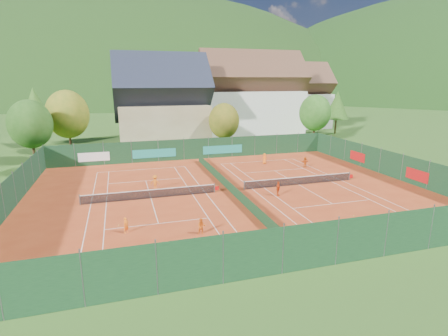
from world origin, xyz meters
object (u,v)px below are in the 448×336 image
player_right_near (278,189)px  player_right_far_a (264,159)px  chalet (162,107)px  player_left_far (155,182)px  hotel_block_a (251,99)px  player_right_far_b (305,162)px  hotel_block_b (293,100)px  player_left_mid (202,226)px  player_left_near (126,225)px  ball_hopper (409,220)px

player_right_near → player_right_far_a: 13.78m
chalet → player_right_far_a: chalet is taller
chalet → player_left_far: bearing=-99.0°
hotel_block_a → player_right_far_b: bearing=-96.6°
chalet → hotel_block_a: (19.00, 6.00, 0.76)m
chalet → hotel_block_b: chalet is taller
player_left_mid → player_right_far_a: bearing=63.6°
hotel_block_a → player_right_far_b: 29.96m
player_left_mid → player_right_far_a: 23.89m
hotel_block_b → player_left_near: bearing=-128.2°
ball_hopper → player_right_near: player_right_near is taller
hotel_block_b → chalet: bearing=-157.0°
hotel_block_a → player_left_near: 51.34m
hotel_block_b → player_right_far_a: (-21.68, -33.60, -5.90)m
hotel_block_a → player_left_near: (-26.50, -43.45, -6.77)m
player_left_far → player_right_near: bearing=168.9°
ball_hopper → player_left_near: (-21.24, 5.11, 0.06)m
chalet → player_right_near: 34.03m
ball_hopper → player_left_far: size_ratio=0.52×
ball_hopper → player_left_mid: (-15.89, 3.22, 0.08)m
hotel_block_a → player_left_far: 41.01m
hotel_block_a → player_right_far_a: bearing=-106.7°
hotel_block_b → player_left_far: bearing=-132.2°
player_left_mid → player_right_far_b: player_right_far_b is taller
chalet → player_left_mid: size_ratio=12.75×
player_left_far → player_right_near: player_left_far is taller
player_left_near → player_right_far_a: (18.82, 17.85, 0.10)m
hotel_block_a → player_left_mid: hotel_block_a is taller
player_left_near → player_right_near: size_ratio=0.84×
hotel_block_b → player_right_far_b: hotel_block_b is taller
chalet → hotel_block_b: (33.00, 14.00, -0.01)m
hotel_block_b → player_left_mid: (-35.14, -53.34, -5.98)m
player_left_near → player_right_near: player_right_near is taller
player_left_mid → player_right_near: (9.31, 6.60, 0.10)m
chalet → hotel_block_b: 35.85m
ball_hopper → player_right_near: (-6.58, 9.82, 0.18)m
player_left_far → player_right_far_b: 20.32m
chalet → hotel_block_a: size_ratio=0.75×
hotel_block_a → ball_hopper: hotel_block_a is taller
ball_hopper → player_left_far: player_left_far is taller
hotel_block_a → player_right_far_a: hotel_block_a is taller
ball_hopper → player_left_mid: bearing=168.5°
ball_hopper → player_left_mid: size_ratio=0.63×
player_left_near → player_left_far: player_left_far is taller
player_left_mid → player_left_far: size_ratio=0.83×
player_left_near → chalet: bearing=37.8°
chalet → player_left_near: size_ratio=13.15×
chalet → player_left_far: chalet is taller
hotel_block_b → player_left_far: (-37.27, -41.11, -5.85)m
player_left_mid → chalet: bearing=94.8°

